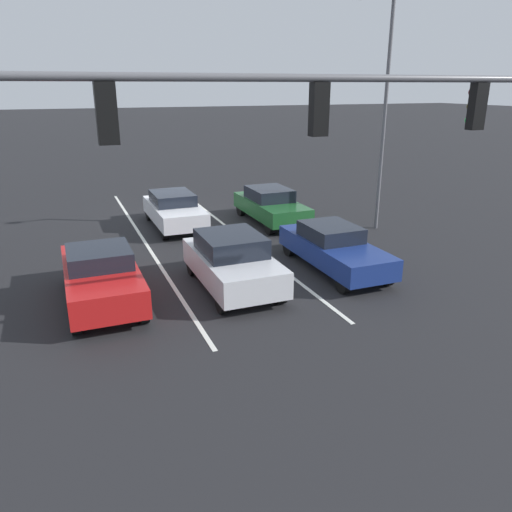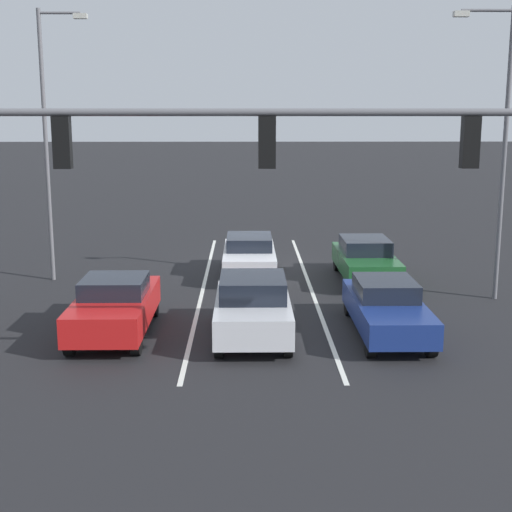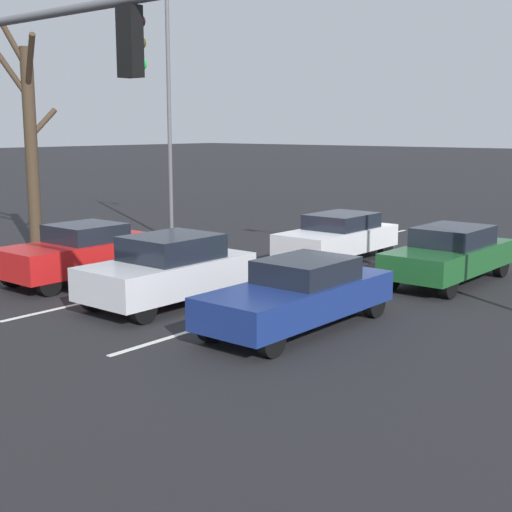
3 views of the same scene
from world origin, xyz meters
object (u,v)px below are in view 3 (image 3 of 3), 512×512
(bare_tree_near, at_px, (30,136))
(car_red_rightlane_front, at_px, (85,252))
(car_navy_leftlane_front, at_px, (300,294))
(street_lamp_right_shoulder, at_px, (172,96))
(car_white_midlane_second, at_px, (338,236))
(car_darkgreen_leftlane_second, at_px, (450,254))
(car_silver_midlane_front, at_px, (169,270))

(bare_tree_near, bearing_deg, car_red_rightlane_front, 160.08)
(car_navy_leftlane_front, distance_m, street_lamp_right_shoulder, 12.76)
(car_white_midlane_second, distance_m, street_lamp_right_shoulder, 7.96)
(car_darkgreen_leftlane_second, distance_m, street_lamp_right_shoulder, 11.49)
(car_silver_midlane_front, relative_size, street_lamp_right_shoulder, 0.45)
(car_darkgreen_leftlane_second, bearing_deg, bare_tree_near, 17.63)
(car_silver_midlane_front, distance_m, street_lamp_right_shoulder, 10.34)
(street_lamp_right_shoulder, height_order, bare_tree_near, street_lamp_right_shoulder)
(street_lamp_right_shoulder, xyz_separation_m, bare_tree_near, (2.08, 4.35, -1.36))
(car_navy_leftlane_front, relative_size, car_red_rightlane_front, 1.04)
(car_navy_leftlane_front, xyz_separation_m, bare_tree_near, (12.28, -1.95, 3.01))
(car_red_rightlane_front, bearing_deg, car_darkgreen_leftlane_second, -141.76)
(car_white_midlane_second, height_order, street_lamp_right_shoulder, street_lamp_right_shoulder)
(car_navy_leftlane_front, height_order, car_white_midlane_second, car_white_midlane_second)
(car_silver_midlane_front, xyz_separation_m, street_lamp_right_shoulder, (6.71, -6.60, 4.28))
(car_navy_leftlane_front, bearing_deg, street_lamp_right_shoulder, -31.73)
(car_silver_midlane_front, bearing_deg, car_red_rightlane_front, -5.75)
(car_navy_leftlane_front, bearing_deg, car_darkgreen_leftlane_second, -94.22)
(car_silver_midlane_front, xyz_separation_m, car_darkgreen_leftlane_second, (-3.93, -6.29, -0.04))
(car_white_midlane_second, bearing_deg, car_navy_leftlane_front, 117.56)
(car_white_midlane_second, height_order, bare_tree_near, bare_tree_near)
(car_navy_leftlane_front, height_order, bare_tree_near, bare_tree_near)
(bare_tree_near, bearing_deg, car_white_midlane_second, -151.03)
(bare_tree_near, bearing_deg, street_lamp_right_shoulder, -115.52)
(car_silver_midlane_front, height_order, car_white_midlane_second, car_silver_midlane_front)
(car_navy_leftlane_front, xyz_separation_m, car_white_midlane_second, (3.54, -6.79, 0.03))
(car_navy_leftlane_front, distance_m, bare_tree_near, 12.79)
(bare_tree_near, bearing_deg, car_darkgreen_leftlane_second, -162.37)
(car_silver_midlane_front, relative_size, bare_tree_near, 0.56)
(car_navy_leftlane_front, bearing_deg, car_white_midlane_second, -62.44)
(car_white_midlane_second, height_order, car_darkgreen_leftlane_second, car_darkgreen_leftlane_second)
(car_silver_midlane_front, distance_m, car_red_rightlane_front, 3.60)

